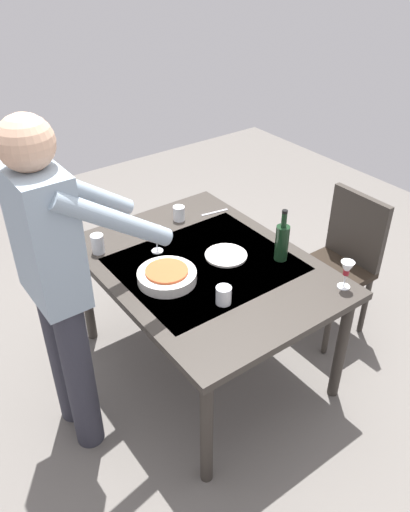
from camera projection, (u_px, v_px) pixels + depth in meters
name	position (u px, v px, depth m)	size (l,w,h in m)	color
ground_plane	(205.00, 362.00, 3.11)	(6.00, 6.00, 0.00)	#66605B
dining_table	(205.00, 275.00, 2.74)	(1.38, 1.03, 0.73)	#332D28
chair_near	(342.00, 256.00, 3.12)	(0.40, 0.40, 0.91)	black
person_server	(57.00, 278.00, 2.21)	(0.42, 0.61, 1.69)	#2D2D38
wine_bottle	(282.00, 241.00, 2.68)	(0.07, 0.07, 0.30)	black
wine_glass_left	(347.00, 270.00, 2.48)	(0.07, 0.07, 0.15)	white
wine_glass_right	(156.00, 235.00, 2.75)	(0.07, 0.07, 0.15)	white
water_cup_near_left	(224.00, 295.00, 2.41)	(0.08, 0.08, 0.09)	silver
water_cup_near_right	(179.00, 213.00, 3.07)	(0.07, 0.07, 0.09)	silver
water_cup_far_left	(98.00, 244.00, 2.77)	(0.07, 0.07, 0.11)	silver
serving_bowl_pasta	(167.00, 276.00, 2.56)	(0.30, 0.30, 0.07)	silver
dinner_plate_near	(226.00, 255.00, 2.76)	(0.23, 0.23, 0.01)	silver
table_fork	(215.00, 212.00, 3.17)	(0.01, 0.18, 0.01)	silver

